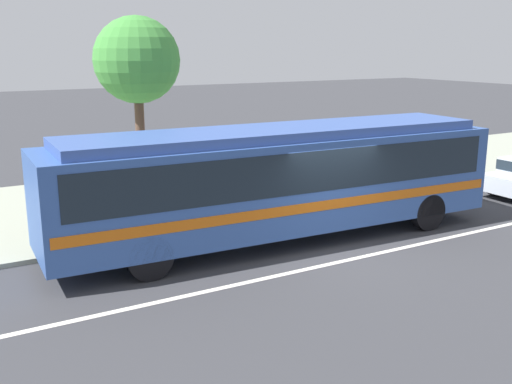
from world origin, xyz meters
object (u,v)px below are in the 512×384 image
street_tree_near_stop (137,61)px  transit_bus (280,176)px  pedestrian_waiting_near_sign (215,181)px  pedestrian_standing_by_tree (266,180)px  pedestrian_walking_along_curb (280,173)px  bus_stop_sign (363,151)px

street_tree_near_stop → transit_bus: bearing=-66.0°
pedestrian_waiting_near_sign → pedestrian_standing_by_tree: 1.47m
pedestrian_walking_along_curb → bus_stop_sign: bearing=-22.9°
pedestrian_standing_by_tree → bus_stop_sign: bus_stop_sign is taller
transit_bus → pedestrian_waiting_near_sign: transit_bus is taller
bus_stop_sign → pedestrian_walking_along_curb: bearing=157.1°
pedestrian_standing_by_tree → pedestrian_waiting_near_sign: bearing=156.5°
transit_bus → pedestrian_waiting_near_sign: 2.51m
street_tree_near_stop → pedestrian_waiting_near_sign: bearing=-58.3°
bus_stop_sign → street_tree_near_stop: size_ratio=0.44×
pedestrian_standing_by_tree → street_tree_near_stop: bearing=134.3°
transit_bus → bus_stop_sign: bearing=22.4°
pedestrian_standing_by_tree → bus_stop_sign: (3.41, -0.09, 0.55)m
pedestrian_walking_along_curb → transit_bus: bearing=-122.5°
transit_bus → street_tree_near_stop: 5.67m
pedestrian_waiting_near_sign → pedestrian_walking_along_curb: (2.38, 0.32, -0.07)m
pedestrian_waiting_near_sign → street_tree_near_stop: 4.15m
pedestrian_walking_along_curb → pedestrian_standing_by_tree: (-1.03, -0.91, 0.06)m
pedestrian_waiting_near_sign → street_tree_near_stop: street_tree_near_stop is taller
transit_bus → pedestrian_walking_along_curb: (1.71, 2.68, -0.59)m
pedestrian_walking_along_curb → street_tree_near_stop: bearing=153.5°
transit_bus → pedestrian_standing_by_tree: (0.67, 1.77, -0.53)m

